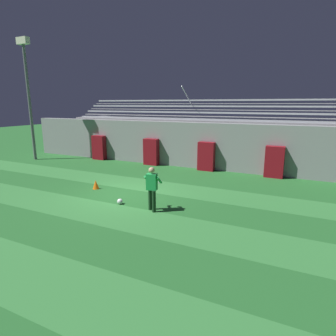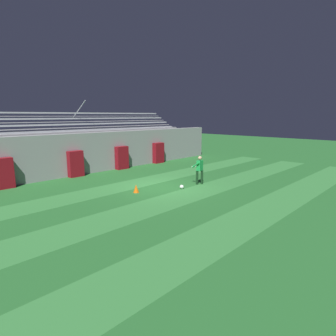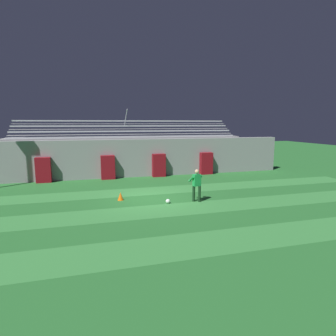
{
  "view_description": "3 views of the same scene",
  "coord_description": "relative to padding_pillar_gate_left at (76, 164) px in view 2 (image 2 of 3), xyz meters",
  "views": [
    {
      "loc": [
        6.9,
        -9.84,
        3.9
      ],
      "look_at": [
        2.14,
        0.11,
        1.37
      ],
      "focal_mm": 30.0,
      "sensor_mm": 36.0,
      "label": 1
    },
    {
      "loc": [
        -10.7,
        -10.95,
        3.98
      ],
      "look_at": [
        0.17,
        -0.49,
        1.14
      ],
      "focal_mm": 30.0,
      "sensor_mm": 36.0,
      "label": 2
    },
    {
      "loc": [
        -3.04,
        -14.2,
        3.97
      ],
      "look_at": [
        0.7,
        -0.79,
        1.74
      ],
      "focal_mm": 30.0,
      "sensor_mm": 36.0,
      "label": 3
    }
  ],
  "objects": [
    {
      "name": "turf_stripe_mid",
      "position": [
        1.87,
        -8.12,
        -0.85
      ],
      "size": [
        28.0,
        1.92,
        0.01
      ],
      "primitive_type": "cube",
      "color": "#337A38",
      "rests_on": "ground"
    },
    {
      "name": "padding_pillar_far_left",
      "position": [
        -4.26,
        0.0,
        0.0
      ],
      "size": [
        0.97,
        0.44,
        1.71
      ],
      "primitive_type": "cube",
      "color": "maroon",
      "rests_on": "ground"
    },
    {
      "name": "turf_stripe_near",
      "position": [
        1.87,
        -11.95,
        -0.85
      ],
      "size": [
        28.0,
        1.92,
        0.01
      ],
      "primitive_type": "cube",
      "color": "#337A38",
      "rests_on": "ground"
    },
    {
      "name": "ground_plane",
      "position": [
        1.87,
        -5.95,
        -0.85
      ],
      "size": [
        80.0,
        80.0,
        0.0
      ],
      "primitive_type": "plane",
      "color": "#236028"
    },
    {
      "name": "padding_pillar_gate_right",
      "position": [
        3.74,
        0.0,
        0.0
      ],
      "size": [
        0.97,
        0.44,
        1.71
      ],
      "primitive_type": "cube",
      "color": "maroon",
      "rests_on": "ground"
    },
    {
      "name": "padding_pillar_far_right",
      "position": [
        7.56,
        0.0,
        0.0
      ],
      "size": [
        0.97,
        0.44,
        1.71
      ],
      "primitive_type": "cube",
      "color": "maroon",
      "rests_on": "ground"
    },
    {
      "name": "bleacher_stand",
      "position": [
        1.87,
        2.54,
        0.64
      ],
      "size": [
        18.0,
        3.35,
        5.03
      ],
      "color": "gray",
      "rests_on": "ground"
    },
    {
      "name": "traffic_cone",
      "position": [
        0.25,
        -5.84,
        -0.64
      ],
      "size": [
        0.3,
        0.3,
        0.42
      ],
      "primitive_type": "cone",
      "color": "orange",
      "rests_on": "ground"
    },
    {
      "name": "soccer_ball",
      "position": [
        2.47,
        -7.07,
        -0.74
      ],
      "size": [
        0.22,
        0.22,
        0.22
      ],
      "primitive_type": "sphere",
      "color": "white",
      "rests_on": "ground"
    },
    {
      "name": "goalkeeper",
      "position": [
        3.97,
        -7.12,
        0.1
      ],
      "size": [
        0.64,
        0.59,
        1.67
      ],
      "color": "#143319",
      "rests_on": "ground"
    },
    {
      "name": "back_wall",
      "position": [
        1.87,
        0.55,
        0.55
      ],
      "size": [
        24.0,
        0.6,
        2.8
      ],
      "primitive_type": "cube",
      "color": "gray",
      "rests_on": "ground"
    },
    {
      "name": "padding_pillar_gate_left",
      "position": [
        0.0,
        0.0,
        0.0
      ],
      "size": [
        0.97,
        0.44,
        1.71
      ],
      "primitive_type": "cube",
      "color": "maroon",
      "rests_on": "ground"
    },
    {
      "name": "turf_stripe_far",
      "position": [
        1.87,
        -4.28,
        -0.85
      ],
      "size": [
        28.0,
        1.92,
        0.01
      ],
      "primitive_type": "cube",
      "color": "#337A38",
      "rests_on": "ground"
    }
  ]
}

